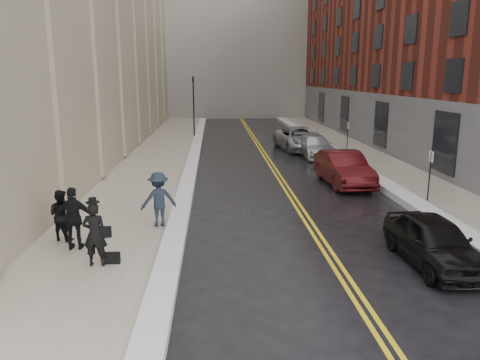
{
  "coord_description": "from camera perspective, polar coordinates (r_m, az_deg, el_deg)",
  "views": [
    {
      "loc": [
        -0.89,
        -10.24,
        5.2
      ],
      "look_at": [
        0.0,
        5.87,
        1.6
      ],
      "focal_mm": 35.0,
      "sensor_mm": 36.0,
      "label": 1
    }
  ],
  "objects": [
    {
      "name": "car_maroon",
      "position": [
        23.25,
        12.51,
        1.4
      ],
      "size": [
        1.98,
        5.03,
        1.63
      ],
      "primitive_type": "imported",
      "rotation": [
        0.0,
        0.0,
        0.05
      ],
      "color": "#400B0E",
      "rests_on": "ground"
    },
    {
      "name": "snow_ridge_left",
      "position": [
        26.76,
        -5.93,
        1.59
      ],
      "size": [
        0.7,
        60.8,
        0.26
      ],
      "primitive_type": "cube",
      "color": "white",
      "rests_on": "ground"
    },
    {
      "name": "car_silver_far",
      "position": [
        33.82,
        7.25,
        5.02
      ],
      "size": [
        3.32,
        6.09,
        1.62
      ],
      "primitive_type": "imported",
      "rotation": [
        0.0,
        0.0,
        0.11
      ],
      "color": "#9B9DA3",
      "rests_on": "ground"
    },
    {
      "name": "snow_ridge_right",
      "position": [
        27.91,
        13.63,
        1.8
      ],
      "size": [
        0.85,
        60.8,
        0.3
      ],
      "primitive_type": "cube",
      "color": "white",
      "rests_on": "ground"
    },
    {
      "name": "car_silver_near",
      "position": [
        31.08,
        9.13,
        4.09
      ],
      "size": [
        2.25,
        4.93,
        1.4
      ],
      "primitive_type": "imported",
      "rotation": [
        0.0,
        0.0,
        0.06
      ],
      "color": "#AAACB2",
      "rests_on": "ground"
    },
    {
      "name": "parking_sign_near",
      "position": [
        20.61,
        22.13,
        0.89
      ],
      "size": [
        0.06,
        0.35,
        2.23
      ],
      "color": "black",
      "rests_on": "ground"
    },
    {
      "name": "building_right",
      "position": [
        38.18,
        26.89,
        16.99
      ],
      "size": [
        14.0,
        50.0,
        18.0
      ],
      "primitive_type": "cube",
      "color": "maroon",
      "rests_on": "ground"
    },
    {
      "name": "pedestrian_main",
      "position": [
        13.24,
        -17.28,
        -6.34
      ],
      "size": [
        0.66,
        0.45,
        1.78
      ],
      "primitive_type": "imported",
      "rotation": [
        0.0,
        0.0,
        3.11
      ],
      "color": "black",
      "rests_on": "sidewalk_left"
    },
    {
      "name": "ground",
      "position": [
        11.52,
        1.65,
        -14.26
      ],
      "size": [
        160.0,
        160.0,
        0.0
      ],
      "primitive_type": "plane",
      "color": "black",
      "rests_on": "ground"
    },
    {
      "name": "lane_stripe_b",
      "position": [
        26.98,
        4.36,
        1.44
      ],
      "size": [
        0.12,
        64.0,
        0.01
      ],
      "primitive_type": "cube",
      "color": "gold",
      "rests_on": "ground"
    },
    {
      "name": "sidewalk_right",
      "position": [
        28.51,
        17.18,
        1.66
      ],
      "size": [
        3.0,
        64.0,
        0.15
      ],
      "primitive_type": "cube",
      "color": "gray",
      "rests_on": "ground"
    },
    {
      "name": "car_black",
      "position": [
        14.22,
        22.55,
        -6.9
      ],
      "size": [
        1.74,
        4.11,
        1.39
      ],
      "primitive_type": "imported",
      "rotation": [
        0.0,
        0.0,
        0.02
      ],
      "color": "black",
      "rests_on": "ground"
    },
    {
      "name": "parking_sign_far",
      "position": [
        31.73,
        12.98,
        5.3
      ],
      "size": [
        0.06,
        0.35,
        2.23
      ],
      "color": "black",
      "rests_on": "ground"
    },
    {
      "name": "sidewalk_left",
      "position": [
        26.98,
        -10.81,
        1.4
      ],
      "size": [
        4.0,
        64.0,
        0.15
      ],
      "primitive_type": "cube",
      "color": "gray",
      "rests_on": "ground"
    },
    {
      "name": "lane_stripe_a",
      "position": [
        26.95,
        3.85,
        1.43
      ],
      "size": [
        0.12,
        64.0,
        0.01
      ],
      "primitive_type": "cube",
      "color": "gold",
      "rests_on": "ground"
    },
    {
      "name": "traffic_signal",
      "position": [
        40.33,
        -5.69,
        9.51
      ],
      "size": [
        0.18,
        0.15,
        5.2
      ],
      "color": "black",
      "rests_on": "ground"
    },
    {
      "name": "pedestrian_b",
      "position": [
        16.16,
        -9.89,
        -2.34
      ],
      "size": [
        1.37,
        1.04,
        1.88
      ],
      "primitive_type": "imported",
      "rotation": [
        0.0,
        0.0,
        3.45
      ],
      "color": "#19212D",
      "rests_on": "sidewalk_left"
    },
    {
      "name": "pedestrian_c",
      "position": [
        14.65,
        -19.56,
        -4.45
      ],
      "size": [
        1.11,
        0.47,
        1.89
      ],
      "primitive_type": "imported",
      "rotation": [
        0.0,
        0.0,
        3.15
      ],
      "color": "black",
      "rests_on": "sidewalk_left"
    },
    {
      "name": "pedestrian_a",
      "position": [
        15.63,
        -20.97,
        -4.01
      ],
      "size": [
        0.96,
        0.86,
        1.62
      ],
      "primitive_type": "imported",
      "rotation": [
        0.0,
        0.0,
        2.76
      ],
      "color": "black",
      "rests_on": "sidewalk_left"
    }
  ]
}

